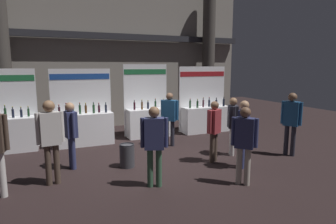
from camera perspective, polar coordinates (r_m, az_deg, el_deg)
ground_plane at (r=7.94m, az=-2.19°, el=-9.06°), size 24.00×24.00×0.00m
hall_colonnade at (r=12.01m, az=-10.38°, el=12.69°), size 11.22×1.09×6.61m
exhibitor_booth_0 at (r=9.57m, az=-29.49°, el=-3.33°), size 1.69×0.74×2.41m
exhibitor_booth_1 at (r=9.46m, az=-16.46°, el=-2.62°), size 1.89×0.66×2.40m
exhibitor_booth_2 at (r=10.16m, az=-3.92°, el=-1.41°), size 1.61×0.66×2.55m
exhibitor_booth_3 at (r=10.99m, az=7.50°, el=-0.78°), size 1.96×0.66×2.47m
trash_bin at (r=7.23m, az=-8.17°, el=-8.57°), size 0.37×0.37×0.58m
visitor_0 at (r=6.39m, az=-22.39°, el=-4.29°), size 0.55×0.25×1.79m
visitor_1 at (r=7.16m, az=14.84°, el=-3.23°), size 0.40×0.40×1.67m
visitor_2 at (r=8.86m, az=0.33°, el=-0.45°), size 0.47×0.46×1.67m
visitor_4 at (r=6.13m, az=14.99°, el=-5.31°), size 0.42×0.42×1.66m
visitor_5 at (r=5.83m, az=-2.76°, el=-5.49°), size 0.53×0.37×1.68m
visitor_6 at (r=7.25m, az=-18.82°, el=-3.45°), size 0.31×0.49×1.63m
visitor_7 at (r=7.45m, az=9.18°, el=-2.93°), size 0.45×0.36×1.60m
visitor_8 at (r=8.14m, az=12.77°, el=-1.83°), size 0.38×0.47×1.63m
visitor_9 at (r=8.57m, az=23.37°, el=-1.21°), size 0.38×0.49×1.76m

